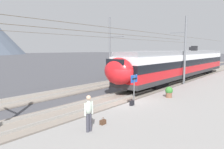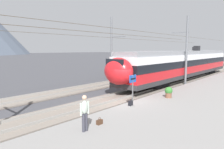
{
  "view_description": "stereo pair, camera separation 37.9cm",
  "coord_description": "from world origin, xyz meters",
  "px_view_note": "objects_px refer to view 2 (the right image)",
  "views": [
    {
      "loc": [
        -12.0,
        -8.94,
        4.07
      ],
      "look_at": [
        1.94,
        2.72,
        1.85
      ],
      "focal_mm": 33.29,
      "sensor_mm": 36.0,
      "label": 1
    },
    {
      "loc": [
        -11.75,
        -9.23,
        4.07
      ],
      "look_at": [
        1.94,
        2.72,
        1.85
      ],
      "focal_mm": 33.29,
      "sensor_mm": 36.0,
      "label": 2
    }
  ],
  "objects_px": {
    "handbag_beside_passenger": "(100,122)",
    "potted_plant_platform_edge": "(169,92)",
    "catenary_mast_far_side": "(112,48)",
    "train_far_track": "(184,59)",
    "platform_sign": "(133,83)",
    "passenger_walking": "(85,111)",
    "catenary_mast_mid": "(185,49)",
    "train_near_platform": "(184,63)",
    "handbag_near_sign": "(131,103)"
  },
  "relations": [
    {
      "from": "handbag_beside_passenger",
      "to": "potted_plant_platform_edge",
      "type": "height_order",
      "value": "potted_plant_platform_edge"
    },
    {
      "from": "handbag_beside_passenger",
      "to": "potted_plant_platform_edge",
      "type": "bearing_deg",
      "value": 0.05
    },
    {
      "from": "catenary_mast_far_side",
      "to": "train_far_track",
      "type": "bearing_deg",
      "value": -5.94
    },
    {
      "from": "platform_sign",
      "to": "passenger_walking",
      "type": "distance_m",
      "value": 5.26
    },
    {
      "from": "potted_plant_platform_edge",
      "to": "passenger_walking",
      "type": "bearing_deg",
      "value": -179.12
    },
    {
      "from": "handbag_beside_passenger",
      "to": "potted_plant_platform_edge",
      "type": "xyz_separation_m",
      "value": [
        7.62,
        0.01,
        0.35
      ]
    },
    {
      "from": "catenary_mast_mid",
      "to": "catenary_mast_far_side",
      "type": "distance_m",
      "value": 9.15
    },
    {
      "from": "train_near_platform",
      "to": "passenger_walking",
      "type": "bearing_deg",
      "value": -169.43
    },
    {
      "from": "passenger_walking",
      "to": "handbag_beside_passenger",
      "type": "relative_size",
      "value": 4.71
    },
    {
      "from": "train_near_platform",
      "to": "potted_plant_platform_edge",
      "type": "height_order",
      "value": "train_near_platform"
    },
    {
      "from": "catenary_mast_mid",
      "to": "platform_sign",
      "type": "distance_m",
      "value": 12.12
    },
    {
      "from": "train_far_track",
      "to": "potted_plant_platform_edge",
      "type": "height_order",
      "value": "train_far_track"
    },
    {
      "from": "catenary_mast_far_side",
      "to": "passenger_walking",
      "type": "relative_size",
      "value": 28.86
    },
    {
      "from": "train_far_track",
      "to": "catenary_mast_mid",
      "type": "distance_m",
      "value": 18.24
    },
    {
      "from": "train_near_platform",
      "to": "potted_plant_platform_edge",
      "type": "bearing_deg",
      "value": -162.61
    },
    {
      "from": "platform_sign",
      "to": "handbag_near_sign",
      "type": "bearing_deg",
      "value": 175.91
    },
    {
      "from": "train_near_platform",
      "to": "catenary_mast_mid",
      "type": "relative_size",
      "value": 0.58
    },
    {
      "from": "catenary_mast_mid",
      "to": "handbag_beside_passenger",
      "type": "distance_m",
      "value": 16.45
    },
    {
      "from": "potted_plant_platform_edge",
      "to": "handbag_near_sign",
      "type": "bearing_deg",
      "value": 166.81
    },
    {
      "from": "train_far_track",
      "to": "catenary_mast_far_side",
      "type": "bearing_deg",
      "value": 174.06
    },
    {
      "from": "catenary_mast_mid",
      "to": "passenger_walking",
      "type": "bearing_deg",
      "value": -172.44
    },
    {
      "from": "train_far_track",
      "to": "passenger_walking",
      "type": "bearing_deg",
      "value": -164.91
    },
    {
      "from": "catenary_mast_far_side",
      "to": "passenger_walking",
      "type": "xyz_separation_m",
      "value": [
        -14.65,
        -11.1,
        -2.98
      ]
    },
    {
      "from": "train_near_platform",
      "to": "handbag_beside_passenger",
      "type": "xyz_separation_m",
      "value": [
        -19.38,
        -3.69,
        -1.77
      ]
    },
    {
      "from": "train_far_track",
      "to": "passenger_walking",
      "type": "distance_m",
      "value": 35.0
    },
    {
      "from": "handbag_beside_passenger",
      "to": "catenary_mast_far_side",
      "type": "bearing_deg",
      "value": 38.94
    },
    {
      "from": "handbag_near_sign",
      "to": "potted_plant_platform_edge",
      "type": "height_order",
      "value": "potted_plant_platform_edge"
    },
    {
      "from": "train_far_track",
      "to": "potted_plant_platform_edge",
      "type": "xyz_separation_m",
      "value": [
        -25.09,
        -8.97,
        -1.42
      ]
    },
    {
      "from": "train_near_platform",
      "to": "passenger_walking",
      "type": "relative_size",
      "value": 16.76
    },
    {
      "from": "catenary_mast_mid",
      "to": "handbag_near_sign",
      "type": "xyz_separation_m",
      "value": [
        -12.06,
        -1.24,
        -3.55
      ]
    },
    {
      "from": "handbag_near_sign",
      "to": "potted_plant_platform_edge",
      "type": "relative_size",
      "value": 0.53
    },
    {
      "from": "passenger_walking",
      "to": "handbag_beside_passenger",
      "type": "xyz_separation_m",
      "value": [
        1.08,
        0.13,
        -0.82
      ]
    },
    {
      "from": "train_far_track",
      "to": "handbag_beside_passenger",
      "type": "distance_m",
      "value": 33.96
    },
    {
      "from": "catenary_mast_far_side",
      "to": "handbag_near_sign",
      "type": "height_order",
      "value": "catenary_mast_far_side"
    },
    {
      "from": "catenary_mast_far_side",
      "to": "potted_plant_platform_edge",
      "type": "xyz_separation_m",
      "value": [
        -5.96,
        -10.96,
        -3.45
      ]
    },
    {
      "from": "train_far_track",
      "to": "platform_sign",
      "type": "relative_size",
      "value": 16.11
    },
    {
      "from": "train_far_track",
      "to": "potted_plant_platform_edge",
      "type": "bearing_deg",
      "value": -160.32
    },
    {
      "from": "platform_sign",
      "to": "train_far_track",
      "type": "bearing_deg",
      "value": 15.79
    },
    {
      "from": "train_far_track",
      "to": "catenary_mast_far_side",
      "type": "xyz_separation_m",
      "value": [
        -19.13,
        1.99,
        2.03
      ]
    },
    {
      "from": "catenary_mast_far_side",
      "to": "train_near_platform",
      "type": "bearing_deg",
      "value": -51.43
    },
    {
      "from": "passenger_walking",
      "to": "catenary_mast_mid",
      "type": "bearing_deg",
      "value": 7.56
    },
    {
      "from": "passenger_walking",
      "to": "potted_plant_platform_edge",
      "type": "relative_size",
      "value": 1.99
    },
    {
      "from": "catenary_mast_mid",
      "to": "catenary_mast_far_side",
      "type": "relative_size",
      "value": 1.0
    },
    {
      "from": "train_near_platform",
      "to": "handbag_near_sign",
      "type": "distance_m",
      "value": 15.87
    },
    {
      "from": "catenary_mast_far_side",
      "to": "passenger_walking",
      "type": "bearing_deg",
      "value": -142.87
    },
    {
      "from": "handbag_near_sign",
      "to": "catenary_mast_far_side",
      "type": "bearing_deg",
      "value": 46.02
    },
    {
      "from": "train_near_platform",
      "to": "handbag_near_sign",
      "type": "xyz_separation_m",
      "value": [
        -15.53,
        -2.8,
        -1.73
      ]
    },
    {
      "from": "train_far_track",
      "to": "platform_sign",
      "type": "distance_m",
      "value": 29.78
    },
    {
      "from": "train_far_track",
      "to": "platform_sign",
      "type": "bearing_deg",
      "value": -164.21
    },
    {
      "from": "platform_sign",
      "to": "passenger_walking",
      "type": "relative_size",
      "value": 1.21
    }
  ]
}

